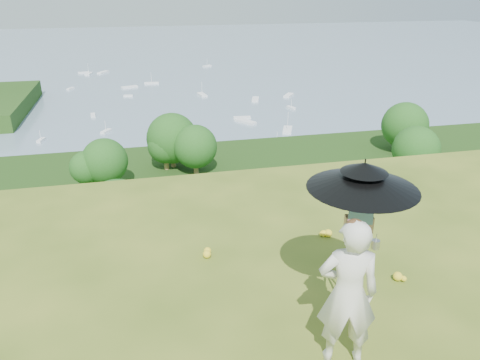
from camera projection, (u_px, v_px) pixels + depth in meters
name	position (u px, v px, depth m)	size (l,w,h in m)	color
forest_slope	(175.00, 336.00, 47.39)	(140.00, 56.00, 22.00)	black
shoreline_tier	(156.00, 218.00, 86.03)	(170.00, 28.00, 8.00)	#6A6055
bay_water	(136.00, 65.00, 233.32)	(700.00, 700.00, 0.00)	#738EA4
slope_trees	(166.00, 213.00, 41.92)	(110.00, 50.00, 6.00)	#205218
harbor_town	(153.00, 186.00, 83.49)	(110.00, 22.00, 5.00)	silver
moored_boats	(103.00, 102.00, 159.73)	(140.00, 140.00, 0.70)	white
painter	(348.00, 294.00, 5.14)	(0.67, 0.44, 1.85)	silver
field_easel	(354.00, 269.00, 5.70)	(0.65, 0.65, 1.72)	olive
sun_umbrella	(362.00, 194.00, 5.34)	(1.28, 1.28, 0.86)	black
painter_cap	(355.00, 224.00, 4.81)	(0.20, 0.24, 0.10)	#BF696F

